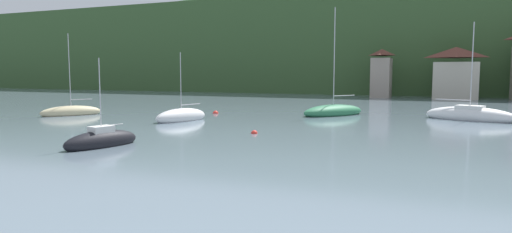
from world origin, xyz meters
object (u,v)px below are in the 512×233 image
object	(u,v)px
sailboat_far_6	(333,112)
sailboat_far_2	(470,115)
sailboat_mid_7	(102,141)
mooring_buoy_mid	(216,113)
shore_building_westcentral	(455,74)
mooring_buoy_near	(254,134)
shore_building_west	(381,74)
sailboat_far_5	(71,112)
sailboat_far_1	(181,117)

from	to	relation	value
sailboat_far_6	sailboat_far_2	bearing A→B (deg)	125.50
sailboat_mid_7	mooring_buoy_mid	bearing A→B (deg)	-155.77
shore_building_westcentral	mooring_buoy_near	distance (m)	51.32
shore_building_westcentral	shore_building_west	bearing A→B (deg)	179.29
sailboat_far_2	mooring_buoy_near	bearing A→B (deg)	-113.36
sailboat_far_5	sailboat_far_6	world-z (taller)	sailboat_far_6
mooring_buoy_mid	shore_building_west	bearing A→B (deg)	71.59
sailboat_far_6	sailboat_far_5	bearing A→B (deg)	-32.75
sailboat_far_6	mooring_buoy_mid	size ratio (longest dim) A/B	18.53
sailboat_far_5	mooring_buoy_near	xyz separation A→B (m)	(21.89, -5.11, -0.31)
mooring_buoy_mid	sailboat_mid_7	bearing A→B (deg)	-80.53
sailboat_far_2	mooring_buoy_near	xyz separation A→B (m)	(-14.47, -15.32, -0.42)
sailboat_mid_7	sailboat_far_5	bearing A→B (deg)	-115.57
sailboat_far_5	mooring_buoy_near	world-z (taller)	sailboat_far_5
shore_building_west	shore_building_westcentral	size ratio (longest dim) A/B	0.99
sailboat_far_5	sailboat_far_1	bearing A→B (deg)	119.99
sailboat_far_6	shore_building_westcentral	bearing A→B (deg)	-164.79
shore_building_westcentral	sailboat_far_1	size ratio (longest dim) A/B	1.29
sailboat_far_1	sailboat_far_5	xyz separation A→B (m)	(-12.81, 0.08, -0.04)
sailboat_far_2	mooring_buoy_mid	bearing A→B (deg)	-152.84
shore_building_west	mooring_buoy_mid	xyz separation A→B (m)	(-12.31, -36.98, -3.97)
shore_building_westcentral	mooring_buoy_near	bearing A→B (deg)	-106.14
sailboat_far_1	sailboat_far_6	world-z (taller)	sailboat_far_6
sailboat_far_1	sailboat_far_5	bearing A→B (deg)	-74.90
mooring_buoy_mid	sailboat_far_1	bearing A→B (deg)	-86.64
shore_building_west	sailboat_far_6	xyz separation A→B (m)	(-0.59, -34.15, -3.62)
mooring_buoy_near	mooring_buoy_mid	xyz separation A→B (m)	(-9.51, 12.31, 0.00)
sailboat_far_2	sailboat_far_6	bearing A→B (deg)	-159.15
sailboat_far_1	mooring_buoy_near	distance (m)	10.39
sailboat_far_1	mooring_buoy_near	bearing A→B (deg)	76.48
shore_building_westcentral	sailboat_far_2	distance (m)	34.02
sailboat_far_1	sailboat_far_6	distance (m)	15.16
shore_building_west	sailboat_far_2	size ratio (longest dim) A/B	0.89
sailboat_far_6	mooring_buoy_near	size ratio (longest dim) A/B	23.33
sailboat_far_2	mooring_buoy_near	distance (m)	21.07
mooring_buoy_near	sailboat_far_2	bearing A→B (deg)	46.63
shore_building_westcentral	sailboat_far_2	size ratio (longest dim) A/B	0.91
sailboat_far_1	sailboat_far_5	world-z (taller)	sailboat_far_5
shore_building_west	sailboat_far_2	bearing A→B (deg)	-71.05
sailboat_far_5	sailboat_mid_7	world-z (taller)	sailboat_far_5
shore_building_westcentral	sailboat_far_5	bearing A→B (deg)	-129.35
sailboat_far_5	mooring_buoy_mid	world-z (taller)	sailboat_far_5
sailboat_far_5	mooring_buoy_mid	size ratio (longest dim) A/B	14.24
shore_building_west	sailboat_far_2	distance (m)	36.09
sailboat_far_1	mooring_buoy_near	world-z (taller)	sailboat_far_1
shore_building_westcentral	mooring_buoy_near	size ratio (longest dim) A/B	17.60
shore_building_westcentral	sailboat_far_6	bearing A→B (deg)	-109.44
shore_building_westcentral	mooring_buoy_near	world-z (taller)	shore_building_westcentral
shore_building_westcentral	mooring_buoy_mid	world-z (taller)	shore_building_westcentral
sailboat_far_2	shore_building_west	bearing A→B (deg)	128.96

